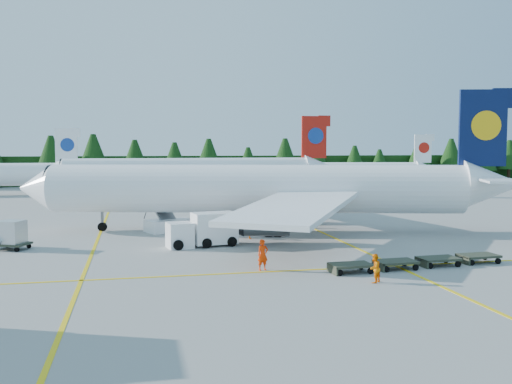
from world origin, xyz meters
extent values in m
plane|color=#969691|center=(0.00, 0.00, 0.00)|extent=(320.00, 320.00, 0.00)
cube|color=yellow|center=(-14.00, 20.00, 0.01)|extent=(0.25, 120.00, 0.01)
cube|color=yellow|center=(6.00, 20.00, 0.01)|extent=(0.25, 120.00, 0.01)
cube|color=yellow|center=(0.00, -6.00, 0.01)|extent=(80.00, 0.25, 0.01)
cube|color=black|center=(0.00, 82.00, 3.00)|extent=(220.00, 4.00, 6.00)
cylinder|color=white|center=(0.08, 10.91, 4.01)|extent=(37.79, 13.52, 4.45)
cone|color=white|center=(-19.79, 15.89, 4.01)|extent=(4.11, 5.08, 4.45)
cube|color=#08143D|center=(20.05, 5.91, 9.57)|extent=(4.20, 1.41, 6.90)
cube|color=white|center=(5.62, 19.28, 3.34)|extent=(7.81, 17.11, 1.26)
cylinder|color=slate|center=(2.73, 16.90, 1.78)|extent=(4.24, 3.19, 2.34)
cube|color=white|center=(1.02, 0.92, 3.34)|extent=(14.52, 17.69, 1.26)
cylinder|color=slate|center=(-0.41, 4.38, 1.78)|extent=(4.24, 3.19, 2.34)
cylinder|color=slate|center=(-13.87, 14.40, 0.95)|extent=(0.27, 0.27, 1.89)
cylinder|color=white|center=(-2.51, 48.42, 3.97)|extent=(37.57, 5.08, 4.41)
cone|color=white|center=(-22.80, 48.06, 3.97)|extent=(3.17, 4.47, 4.41)
cube|color=#B7160C|center=(17.89, 48.79, 9.49)|extent=(4.20, 0.46, 6.84)
cube|color=white|center=(0.63, 57.85, 3.31)|extent=(11.65, 17.79, 1.25)
cylinder|color=slate|center=(-1.52, 54.83, 1.76)|extent=(3.79, 2.38, 2.32)
cube|color=white|center=(0.97, 39.11, 3.31)|extent=(11.16, 17.75, 1.25)
cylinder|color=slate|center=(-1.29, 42.04, 1.76)|extent=(3.79, 2.38, 2.32)
cylinder|color=slate|center=(-16.76, 48.16, 0.94)|extent=(0.26, 0.26, 1.87)
cube|color=white|center=(-21.92, 59.34, 8.07)|extent=(3.57, 0.38, 5.81)
cylinder|color=white|center=(27.98, 63.94, 3.17)|extent=(30.14, 8.29, 3.52)
cone|color=white|center=(11.97, 66.54, 3.17)|extent=(3.00, 3.88, 3.52)
cube|color=white|center=(44.07, 61.32, 7.58)|extent=(3.35, 0.84, 5.46)
cylinder|color=slate|center=(16.74, 65.77, 0.70)|extent=(0.21, 0.21, 1.41)
cube|color=white|center=(-7.70, 12.81, 0.56)|extent=(4.82, 3.82, 1.12)
cube|color=slate|center=(-8.55, 14.66, 2.34)|extent=(3.17, 4.38, 3.02)
cube|color=slate|center=(-9.40, 16.51, 3.72)|extent=(2.18, 1.87, 0.12)
cube|color=white|center=(-7.46, 3.84, 0.99)|extent=(2.19, 2.19, 1.98)
cube|color=black|center=(-7.46, 3.84, 1.46)|extent=(1.89, 2.05, 0.85)
cube|color=white|center=(-4.67, 4.33, 1.41)|extent=(3.71, 2.64, 2.45)
cube|color=#343828|center=(2.34, -7.26, 0.48)|extent=(2.66, 1.73, 0.15)
cube|color=#343828|center=(5.56, -6.90, 0.48)|extent=(2.66, 1.73, 0.15)
cube|color=#343828|center=(8.78, -6.53, 0.48)|extent=(2.66, 1.73, 0.15)
cube|color=#343828|center=(11.99, -6.17, 0.48)|extent=(2.66, 1.73, 0.15)
cube|color=#343828|center=(-20.12, 5.70, 0.44)|extent=(2.98, 2.69, 0.15)
cube|color=silver|center=(-20.12, 5.70, 1.38)|extent=(2.23, 2.21, 1.72)
imported|color=#F13405|center=(-2.91, -5.46, 0.99)|extent=(0.81, 0.62, 1.98)
imported|color=orange|center=(2.68, -10.10, 0.85)|extent=(1.04, 1.01, 1.69)
imported|color=#F85D05|center=(-1.17, 7.02, 0.79)|extent=(0.63, 0.76, 1.57)
camera|label=1|loc=(-10.81, -40.46, 7.84)|focal=40.00mm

